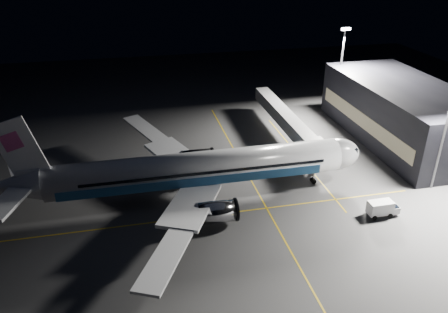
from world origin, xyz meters
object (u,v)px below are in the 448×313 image
Objects in this scene: airliner at (192,170)px; service_truck at (383,208)px; floodlight_mast_south at (447,122)px; safety_cone_c at (183,158)px; jet_bridge at (288,121)px; safety_cone_b at (211,163)px; safety_cone_a at (164,173)px; floodlight_mast_north at (341,63)px; baggage_tug at (190,155)px.

airliner is 12.34× the size of service_truck.
floodlight_mast_south is (41.08, -6.01, 7.21)m from airliner.
service_truck is (28.12, -11.80, -3.81)m from airliner.
floodlight_mast_south reaches higher than safety_cone_c.
safety_cone_c is (-22.90, -4.06, -4.29)m from jet_bridge.
airliner is 13.02m from safety_cone_b.
airliner is 111.61× the size of safety_cone_b.
jet_bridge reaches higher than safety_cone_c.
safety_cone_c is at bearing 50.93° from safety_cone_a.
floodlight_mast_north is 4.15× the size of service_truck.
floodlight_mast_south reaches higher than safety_cone_a.
service_truck is (5.04, -29.86, -3.23)m from jet_bridge.
floodlight_mast_south is 4.15× the size of service_truck.
safety_cone_a is at bearing 161.69° from floodlight_mast_south.
service_truck is at bearing -22.77° from airliner.
safety_cone_c is (-1.51, -0.32, -0.42)m from baggage_tug.
airliner is 2.97× the size of floodlight_mast_south.
jet_bridge is at bearing 10.04° from safety_cone_c.
safety_cone_a is at bearing -167.55° from safety_cone_b.
baggage_tug is at bearing 12.12° from safety_cone_c.
floodlight_mast_south is 37.58× the size of safety_cone_b.
airliner is 30.73m from service_truck.
safety_cone_a is (-27.05, -9.17, -4.26)m from jet_bridge.
jet_bridge is (23.08, 18.06, -0.58)m from airliner.
safety_cone_a is at bearing -152.86° from floodlight_mast_north.
safety_cone_b is at bearing -149.59° from floodlight_mast_north.
airliner reaches higher than safety_cone_b.
service_truck is (-12.96, -5.79, -11.02)m from floodlight_mast_south.
jet_bridge is 58.81× the size of safety_cone_c.
jet_bridge is 15.50× the size of baggage_tug.
floodlight_mast_north is 43.36m from safety_cone_b.
baggage_tug reaches higher than safety_cone_c.
safety_cone_b is at bearing -31.78° from safety_cone_c.
safety_cone_b is (-22.95, 22.71, -1.08)m from service_truck.
service_truck reaches higher than baggage_tug.
jet_bridge reaches higher than safety_cone_a.
jet_bridge reaches higher than baggage_tug.
jet_bridge is 28.87m from safety_cone_a.
safety_cone_c is at bearing 136.69° from service_truck.
safety_cone_c is at bearing -156.26° from floodlight_mast_north.
baggage_tug is (1.68, 14.32, -4.45)m from airliner.
floodlight_mast_north reaches higher than safety_cone_a.
jet_bridge is 31.05m from floodlight_mast_south.
baggage_tug is at bearing 83.29° from airliner.
safety_cone_a is (-45.05, 14.90, -12.05)m from floodlight_mast_south.
floodlight_mast_north is at bearing 27.14° from safety_cone_a.
jet_bridge is 22.06m from baggage_tug.
service_truck reaches higher than safety_cone_a.
jet_bridge is 1.66× the size of floodlight_mast_south.
floodlight_mast_north is 37.58× the size of safety_cone_b.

